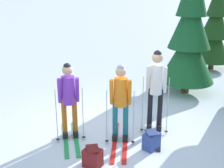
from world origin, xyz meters
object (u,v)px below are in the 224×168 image
(pine_tree_mid, at_px, (215,29))
(backpack_on_snow_beside, at_px, (93,157))
(skier_in_orange, at_px, (121,99))
(skier_in_white, at_px, (156,87))
(pine_tree_near, at_px, (190,34))
(backpack_on_snow_front, at_px, (151,140))
(skier_in_purple, at_px, (69,98))

(pine_tree_mid, xyz_separation_m, backpack_on_snow_beside, (-5.28, -5.51, -1.34))
(skier_in_orange, bearing_deg, skier_in_white, 18.91)
(skier_in_white, xyz_separation_m, pine_tree_near, (1.70, 2.15, 0.73))
(backpack_on_snow_front, bearing_deg, skier_in_orange, 136.77)
(skier_in_purple, distance_m, skier_in_orange, 1.08)
(pine_tree_near, distance_m, backpack_on_snow_beside, 4.91)
(pine_tree_near, distance_m, backpack_on_snow_front, 3.90)
(backpack_on_snow_beside, bearing_deg, skier_in_white, 36.77)
(skier_in_white, distance_m, pine_tree_near, 2.83)
(skier_in_purple, distance_m, backpack_on_snow_front, 1.90)
(skier_in_white, distance_m, pine_tree_mid, 5.74)
(skier_in_purple, bearing_deg, pine_tree_mid, 37.66)
(skier_in_purple, height_order, skier_in_white, skier_in_white)
(pine_tree_near, xyz_separation_m, backpack_on_snow_front, (-2.02, -2.94, -1.57))
(skier_in_purple, xyz_separation_m, pine_tree_near, (3.59, 2.13, 0.86))
(skier_in_purple, xyz_separation_m, skier_in_white, (1.89, -0.02, 0.12))
(backpack_on_snow_beside, bearing_deg, pine_tree_mid, 46.22)
(skier_in_white, bearing_deg, skier_in_orange, -161.09)
(pine_tree_mid, bearing_deg, backpack_on_snow_front, -128.23)
(skier_in_orange, xyz_separation_m, skier_in_white, (0.85, 0.29, 0.10))
(pine_tree_near, bearing_deg, pine_tree_mid, 47.41)
(skier_in_white, xyz_separation_m, backpack_on_snow_beside, (-1.56, -1.17, -0.84))
(skier_in_purple, relative_size, backpack_on_snow_front, 4.14)
(backpack_on_snow_front, relative_size, backpack_on_snow_beside, 1.00)
(pine_tree_near, height_order, pine_tree_mid, pine_tree_near)
(skier_in_orange, xyz_separation_m, backpack_on_snow_beside, (-0.71, -0.87, -0.74))
(skier_in_orange, height_order, backpack_on_snow_beside, skier_in_orange)
(skier_in_purple, xyz_separation_m, pine_tree_mid, (5.60, 4.32, 0.63))
(skier_in_white, height_order, pine_tree_mid, pine_tree_mid)
(skier_in_orange, xyz_separation_m, backpack_on_snow_front, (0.53, -0.50, -0.74))
(skier_in_orange, xyz_separation_m, pine_tree_near, (2.55, 2.44, 0.83))
(skier_in_white, xyz_separation_m, pine_tree_mid, (3.72, 4.34, 0.51))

